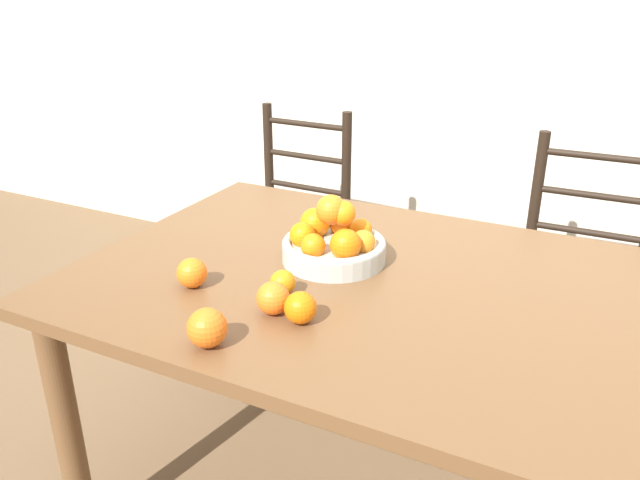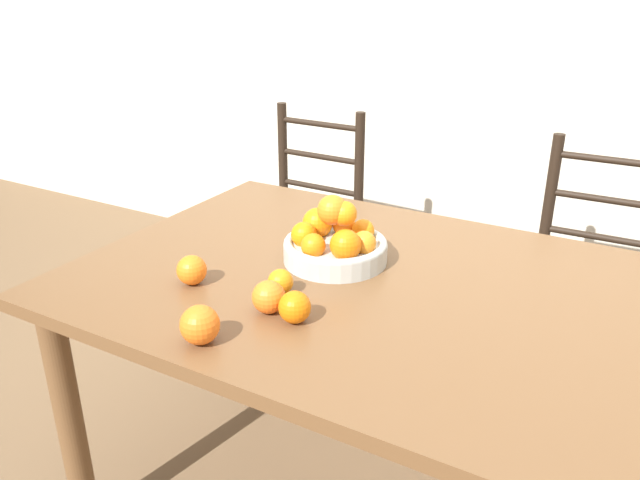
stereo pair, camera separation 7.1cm
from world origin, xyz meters
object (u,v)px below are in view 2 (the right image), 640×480
Objects in this scene: orange_loose_0 at (192,270)px; orange_loose_1 at (200,325)px; chair_right at (590,289)px; orange_loose_2 at (269,297)px; orange_loose_3 at (280,282)px; fruit_bowl at (335,241)px; orange_loose_4 at (295,307)px; chair_left at (303,228)px.

orange_loose_1 is (0.19, -0.20, 0.00)m from orange_loose_0.
chair_right reaches higher than orange_loose_1.
orange_loose_0 is 0.24m from orange_loose_2.
orange_loose_0 is 0.22m from orange_loose_3.
orange_loose_0 is (-0.24, -0.29, -0.02)m from fruit_bowl.
fruit_bowl is 3.71× the size of orange_loose_0.
chair_left is at bearing 120.31° from orange_loose_4.
orange_loose_2 is at bearing -118.53° from chair_right.
orange_loose_4 is at bearing 53.16° from orange_loose_1.
fruit_bowl is 0.49m from orange_loose_1.
fruit_bowl is 0.37m from orange_loose_0.
orange_loose_1 is at bearing -46.26° from orange_loose_0.
chair_right is at bearing 59.27° from orange_loose_3.
fruit_bowl is 0.33m from orange_loose_4.
chair_left is 1.00× the size of chair_right.
orange_loose_1 reaches higher than orange_loose_3.
orange_loose_4 is at bearing -6.51° from orange_loose_2.
chair_left is (-0.55, 1.00, -0.32)m from orange_loose_3.
orange_loose_0 is 0.98× the size of orange_loose_2.
orange_loose_4 is (0.10, -0.10, 0.01)m from orange_loose_3.
orange_loose_0 reaches higher than orange_loose_4.
fruit_bowl reaches higher than orange_loose_2.
orange_loose_4 reaches higher than orange_loose_3.
orange_loose_1 is 1.15× the size of orange_loose_4.
fruit_bowl is at bearing 83.78° from orange_loose_3.
orange_loose_0 is at bearing -163.60° from orange_loose_3.
orange_loose_3 is at bearing 135.77° from orange_loose_4.
orange_loose_1 reaches higher than orange_loose_2.
orange_loose_1 is 0.26m from orange_loose_3.
chair_left is (-0.57, 0.78, -0.35)m from fruit_bowl.
fruit_bowl reaches higher than orange_loose_3.
orange_loose_0 is 1.38m from chair_right.
orange_loose_1 is 0.21m from orange_loose_4.
orange_loose_3 is 0.14m from orange_loose_4.
orange_loose_3 is at bearing -121.61° from chair_right.
chair_left is at bearing 112.30° from orange_loose_1.
chair_right reaches higher than orange_loose_2.
orange_loose_1 is 1.41m from chair_left.
orange_loose_2 is 0.07m from orange_loose_4.
orange_loose_2 is 0.08× the size of chair_right.
fruit_bowl is at bearing 50.21° from orange_loose_0.
orange_loose_2 reaches higher than orange_loose_0.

